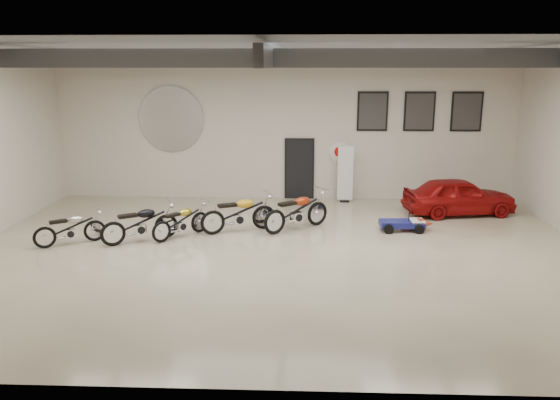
{
  "coord_description": "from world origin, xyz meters",
  "views": [
    {
      "loc": [
        0.56,
        -13.08,
        4.62
      ],
      "look_at": [
        0.0,
        1.2,
        1.1
      ],
      "focal_mm": 35.0,
      "sensor_mm": 36.0,
      "label": 1
    }
  ],
  "objects_px": {
    "motorcycle_silver": "(70,228)",
    "motorcycle_black": "(140,223)",
    "go_kart": "(407,221)",
    "banner_stand": "(345,175)",
    "vintage_car": "(459,196)",
    "motorcycle_gold": "(181,221)",
    "motorcycle_yellow": "(239,213)",
    "motorcycle_red": "(297,210)"
  },
  "relations": [
    {
      "from": "motorcycle_silver",
      "to": "banner_stand",
      "type": "bearing_deg",
      "value": 1.68
    },
    {
      "from": "motorcycle_black",
      "to": "go_kart",
      "type": "height_order",
      "value": "motorcycle_black"
    },
    {
      "from": "motorcycle_silver",
      "to": "motorcycle_red",
      "type": "relative_size",
      "value": 0.81
    },
    {
      "from": "motorcycle_gold",
      "to": "motorcycle_yellow",
      "type": "distance_m",
      "value": 1.64
    },
    {
      "from": "motorcycle_silver",
      "to": "motorcycle_gold",
      "type": "relative_size",
      "value": 0.98
    },
    {
      "from": "banner_stand",
      "to": "motorcycle_silver",
      "type": "height_order",
      "value": "banner_stand"
    },
    {
      "from": "motorcycle_silver",
      "to": "motorcycle_black",
      "type": "bearing_deg",
      "value": -21.95
    },
    {
      "from": "motorcycle_black",
      "to": "vintage_car",
      "type": "height_order",
      "value": "vintage_car"
    },
    {
      "from": "vintage_car",
      "to": "motorcycle_red",
      "type": "bearing_deg",
      "value": 100.48
    },
    {
      "from": "banner_stand",
      "to": "motorcycle_black",
      "type": "xyz_separation_m",
      "value": [
        -5.84,
        -4.7,
        -0.43
      ]
    },
    {
      "from": "motorcycle_gold",
      "to": "motorcycle_yellow",
      "type": "xyz_separation_m",
      "value": [
        1.53,
        0.57,
        0.09
      ]
    },
    {
      "from": "banner_stand",
      "to": "vintage_car",
      "type": "relative_size",
      "value": 0.55
    },
    {
      "from": "motorcycle_black",
      "to": "banner_stand",
      "type": "bearing_deg",
      "value": 6.7
    },
    {
      "from": "motorcycle_red",
      "to": "motorcycle_gold",
      "type": "bearing_deg",
      "value": 156.94
    },
    {
      "from": "go_kart",
      "to": "vintage_car",
      "type": "bearing_deg",
      "value": 41.08
    },
    {
      "from": "motorcycle_black",
      "to": "vintage_car",
      "type": "xyz_separation_m",
      "value": [
        9.34,
        3.2,
        0.06
      ]
    },
    {
      "from": "motorcycle_silver",
      "to": "go_kart",
      "type": "bearing_deg",
      "value": -21.6
    },
    {
      "from": "motorcycle_silver",
      "to": "motorcycle_red",
      "type": "xyz_separation_m",
      "value": [
        5.98,
        1.59,
        0.11
      ]
    },
    {
      "from": "motorcycle_silver",
      "to": "motorcycle_yellow",
      "type": "bearing_deg",
      "value": -14.54
    },
    {
      "from": "motorcycle_silver",
      "to": "motorcycle_black",
      "type": "relative_size",
      "value": 0.87
    },
    {
      "from": "banner_stand",
      "to": "motorcycle_gold",
      "type": "bearing_deg",
      "value": -136.01
    },
    {
      "from": "vintage_car",
      "to": "go_kart",
      "type": "bearing_deg",
      "value": 123.79
    },
    {
      "from": "motorcycle_yellow",
      "to": "go_kart",
      "type": "relative_size",
      "value": 1.4
    },
    {
      "from": "motorcycle_silver",
      "to": "vintage_car",
      "type": "xyz_separation_m",
      "value": [
        11.13,
        3.5,
        0.13
      ]
    },
    {
      "from": "banner_stand",
      "to": "vintage_car",
      "type": "distance_m",
      "value": 3.83
    },
    {
      "from": "motorcycle_silver",
      "to": "vintage_car",
      "type": "height_order",
      "value": "vintage_car"
    },
    {
      "from": "motorcycle_black",
      "to": "motorcycle_yellow",
      "type": "distance_m",
      "value": 2.74
    },
    {
      "from": "motorcycle_silver",
      "to": "go_kart",
      "type": "height_order",
      "value": "motorcycle_silver"
    },
    {
      "from": "banner_stand",
      "to": "motorcycle_silver",
      "type": "bearing_deg",
      "value": -144.09
    },
    {
      "from": "motorcycle_silver",
      "to": "go_kart",
      "type": "distance_m",
      "value": 9.29
    },
    {
      "from": "motorcycle_gold",
      "to": "go_kart",
      "type": "bearing_deg",
      "value": -40.58
    },
    {
      "from": "banner_stand",
      "to": "go_kart",
      "type": "xyz_separation_m",
      "value": [
        1.52,
        -3.4,
        -0.69
      ]
    },
    {
      "from": "motorcycle_black",
      "to": "vintage_car",
      "type": "relative_size",
      "value": 0.59
    },
    {
      "from": "motorcycle_gold",
      "to": "vintage_car",
      "type": "height_order",
      "value": "vintage_car"
    },
    {
      "from": "motorcycle_black",
      "to": "motorcycle_red",
      "type": "height_order",
      "value": "motorcycle_red"
    },
    {
      "from": "motorcycle_yellow",
      "to": "vintage_car",
      "type": "xyz_separation_m",
      "value": [
        6.8,
        2.18,
        0.03
      ]
    },
    {
      "from": "go_kart",
      "to": "motorcycle_red",
      "type": "bearing_deg",
      "value": 177.7
    },
    {
      "from": "vintage_car",
      "to": "motorcycle_silver",
      "type": "bearing_deg",
      "value": 97.61
    },
    {
      "from": "motorcycle_black",
      "to": "vintage_car",
      "type": "distance_m",
      "value": 9.88
    },
    {
      "from": "motorcycle_black",
      "to": "motorcycle_gold",
      "type": "relative_size",
      "value": 1.12
    },
    {
      "from": "banner_stand",
      "to": "motorcycle_red",
      "type": "xyz_separation_m",
      "value": [
        -1.65,
        -3.41,
        -0.39
      ]
    },
    {
      "from": "motorcycle_red",
      "to": "go_kart",
      "type": "height_order",
      "value": "motorcycle_red"
    }
  ]
}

